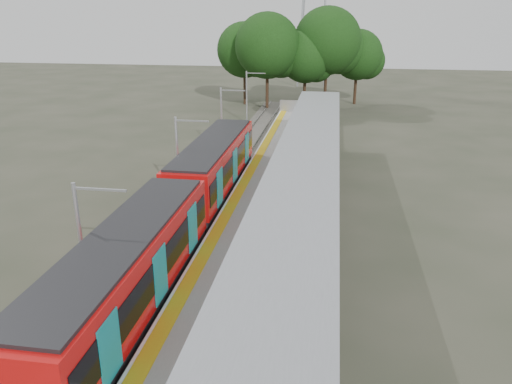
{
  "coord_description": "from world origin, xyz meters",
  "views": [
    {
      "loc": [
        2.82,
        -8.7,
        11.19
      ],
      "look_at": [
        -0.98,
        15.49,
        2.3
      ],
      "focal_mm": 35.0,
      "sensor_mm": 36.0,
      "label": 1
    }
  ],
  "objects_px": {
    "train": "(181,205)",
    "info_pillar_far": "(308,153)",
    "bench_near": "(306,308)",
    "litter_bin": "(284,248)",
    "bench_far": "(317,139)",
    "bench_mid": "(302,200)"
  },
  "relations": [
    {
      "from": "train",
      "to": "bench_far",
      "type": "bearing_deg",
      "value": 70.57
    },
    {
      "from": "info_pillar_far",
      "to": "bench_mid",
      "type": "bearing_deg",
      "value": -106.71
    },
    {
      "from": "info_pillar_far",
      "to": "litter_bin",
      "type": "bearing_deg",
      "value": -108.65
    },
    {
      "from": "bench_mid",
      "to": "bench_far",
      "type": "xyz_separation_m",
      "value": [
        0.2,
        14.44,
        -0.11
      ]
    },
    {
      "from": "bench_near",
      "to": "litter_bin",
      "type": "relative_size",
      "value": 1.81
    },
    {
      "from": "train",
      "to": "litter_bin",
      "type": "height_order",
      "value": "train"
    },
    {
      "from": "train",
      "to": "info_pillar_far",
      "type": "height_order",
      "value": "train"
    },
    {
      "from": "bench_far",
      "to": "info_pillar_far",
      "type": "height_order",
      "value": "info_pillar_far"
    },
    {
      "from": "info_pillar_far",
      "to": "litter_bin",
      "type": "height_order",
      "value": "info_pillar_far"
    },
    {
      "from": "bench_near",
      "to": "bench_mid",
      "type": "relative_size",
      "value": 0.96
    },
    {
      "from": "bench_mid",
      "to": "info_pillar_far",
      "type": "xyz_separation_m",
      "value": [
        -0.23,
        9.44,
        0.07
      ]
    },
    {
      "from": "info_pillar_far",
      "to": "litter_bin",
      "type": "relative_size",
      "value": 1.69
    },
    {
      "from": "bench_far",
      "to": "info_pillar_far",
      "type": "xyz_separation_m",
      "value": [
        -0.43,
        -5.0,
        0.18
      ]
    },
    {
      "from": "bench_near",
      "to": "info_pillar_far",
      "type": "height_order",
      "value": "info_pillar_far"
    },
    {
      "from": "bench_mid",
      "to": "litter_bin",
      "type": "relative_size",
      "value": 1.89
    },
    {
      "from": "bench_near",
      "to": "info_pillar_far",
      "type": "bearing_deg",
      "value": 77.14
    },
    {
      "from": "bench_near",
      "to": "bench_far",
      "type": "relative_size",
      "value": 1.18
    },
    {
      "from": "bench_near",
      "to": "bench_far",
      "type": "distance_m",
      "value": 24.79
    },
    {
      "from": "bench_near",
      "to": "info_pillar_far",
      "type": "distance_m",
      "value": 19.82
    },
    {
      "from": "train",
      "to": "info_pillar_far",
      "type": "distance_m",
      "value": 13.46
    },
    {
      "from": "bench_far",
      "to": "litter_bin",
      "type": "xyz_separation_m",
      "value": [
        -0.57,
        -20.1,
        -0.03
      ]
    },
    {
      "from": "train",
      "to": "bench_far",
      "type": "height_order",
      "value": "train"
    }
  ]
}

